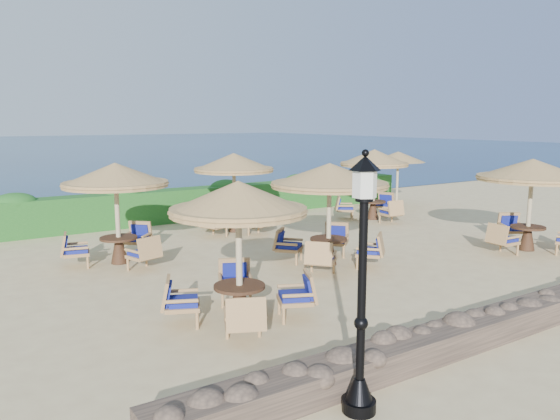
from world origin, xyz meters
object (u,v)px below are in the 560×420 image
at_px(extra_parasol, 398,157).
at_px(cafe_set_2, 531,183).
at_px(cafe_set_3, 116,192).
at_px(lamp_post, 362,296).
at_px(cafe_set_0, 239,230).
at_px(cafe_set_1, 329,193).
at_px(cafe_set_4, 234,179).
at_px(cafe_set_5, 374,171).

height_order(extra_parasol, cafe_set_2, cafe_set_2).
bearing_deg(cafe_set_3, lamp_post, -87.58).
xyz_separation_m(cafe_set_0, cafe_set_1, (3.91, 2.32, 0.13)).
distance_m(cafe_set_0, cafe_set_2, 9.74).
relative_size(cafe_set_1, cafe_set_2, 0.99).
relative_size(cafe_set_0, cafe_set_2, 0.93).
relative_size(cafe_set_0, cafe_set_4, 1.00).
height_order(cafe_set_0, cafe_set_5, same).
distance_m(extra_parasol, cafe_set_3, 13.31).
height_order(cafe_set_3, cafe_set_4, same).
bearing_deg(lamp_post, cafe_set_4, 69.55).
bearing_deg(cafe_set_2, extra_parasol, 71.62).
height_order(extra_parasol, cafe_set_3, cafe_set_3).
height_order(cafe_set_3, cafe_set_5, same).
distance_m(cafe_set_0, cafe_set_5, 11.52).
bearing_deg(cafe_set_2, cafe_set_0, -177.28).
distance_m(extra_parasol, cafe_set_5, 3.41).
xyz_separation_m(extra_parasol, cafe_set_4, (-8.46, -0.90, -0.38)).
bearing_deg(cafe_set_2, cafe_set_3, 154.42).
distance_m(cafe_set_4, cafe_set_5, 5.58).
bearing_deg(lamp_post, extra_parasol, 43.60).
relative_size(lamp_post, cafe_set_0, 1.16).
distance_m(cafe_set_1, cafe_set_5, 7.00).
bearing_deg(lamp_post, cafe_set_3, 92.42).
relative_size(cafe_set_0, cafe_set_3, 1.01).
bearing_deg(cafe_set_5, cafe_set_4, 171.76).
relative_size(cafe_set_0, cafe_set_1, 0.94).
bearing_deg(cafe_set_5, cafe_set_3, -173.05).
xyz_separation_m(lamp_post, cafe_set_3, (-0.38, 9.08, 0.34)).
height_order(extra_parasol, cafe_set_5, cafe_set_5).
height_order(cafe_set_4, cafe_set_5, same).
bearing_deg(extra_parasol, cafe_set_0, -145.96).
bearing_deg(cafe_set_2, cafe_set_4, 129.90).
bearing_deg(cafe_set_0, cafe_set_3, 96.67).
distance_m(cafe_set_0, cafe_set_4, 8.40).
relative_size(extra_parasol, cafe_set_5, 0.87).
relative_size(lamp_post, cafe_set_3, 1.18).
height_order(lamp_post, extra_parasol, lamp_post).
bearing_deg(cafe_set_3, extra_parasol, 12.67).
distance_m(cafe_set_2, cafe_set_3, 11.49).
bearing_deg(cafe_set_0, cafe_set_4, 62.41).
bearing_deg(cafe_set_1, cafe_set_4, 90.17).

